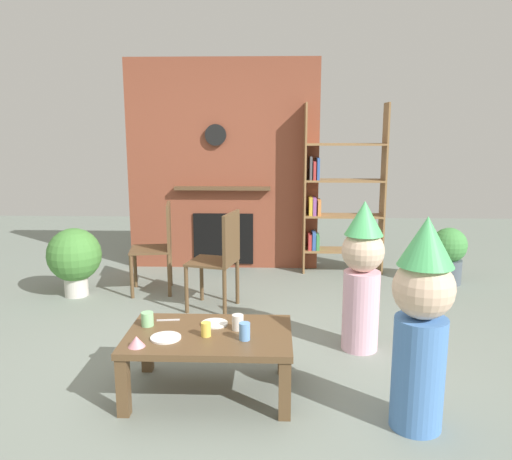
{
  "coord_description": "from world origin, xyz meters",
  "views": [
    {
      "loc": [
        0.29,
        -3.44,
        1.64
      ],
      "look_at": [
        0.15,
        0.4,
        0.88
      ],
      "focal_mm": 36.49,
      "sensor_mm": 36.0,
      "label": 1
    }
  ],
  "objects_px": {
    "paper_cup_near_right": "(206,329)",
    "paper_plate_rear": "(214,323)",
    "coffee_table": "(209,342)",
    "potted_plant_tall": "(449,253)",
    "child_with_cone_hat": "(422,319)",
    "potted_plant_short": "(74,257)",
    "paper_cup_near_left": "(147,319)",
    "paper_cup_far_left": "(245,331)",
    "birthday_cake_slice": "(136,341)",
    "child_in_pink": "(362,273)",
    "paper_plate_front": "(166,338)",
    "paper_cup_center": "(238,322)",
    "bookshelf": "(337,197)",
    "dining_chair_left": "(160,242)",
    "dining_chair_middle": "(222,255)"
  },
  "relations": [
    {
      "from": "paper_cup_near_right",
      "to": "paper_plate_rear",
      "type": "xyz_separation_m",
      "value": [
        0.03,
        0.19,
        -0.04
      ]
    },
    {
      "from": "coffee_table",
      "to": "potted_plant_tall",
      "type": "bearing_deg",
      "value": 46.99
    },
    {
      "from": "child_with_cone_hat",
      "to": "potted_plant_short",
      "type": "distance_m",
      "value": 3.52
    },
    {
      "from": "paper_cup_near_left",
      "to": "potted_plant_short",
      "type": "xyz_separation_m",
      "value": [
        -1.15,
        1.75,
        -0.05
      ]
    },
    {
      "from": "paper_cup_near_right",
      "to": "coffee_table",
      "type": "bearing_deg",
      "value": 77.02
    },
    {
      "from": "paper_cup_far_left",
      "to": "child_with_cone_hat",
      "type": "xyz_separation_m",
      "value": [
        0.97,
        -0.24,
        0.18
      ]
    },
    {
      "from": "birthday_cake_slice",
      "to": "child_in_pink",
      "type": "relative_size",
      "value": 0.09
    },
    {
      "from": "paper_cup_near_left",
      "to": "paper_plate_front",
      "type": "bearing_deg",
      "value": -51.72
    },
    {
      "from": "paper_plate_rear",
      "to": "coffee_table",
      "type": "bearing_deg",
      "value": -97.11
    },
    {
      "from": "coffee_table",
      "to": "paper_cup_near_left",
      "type": "distance_m",
      "value": 0.43
    },
    {
      "from": "paper_cup_center",
      "to": "birthday_cake_slice",
      "type": "height_order",
      "value": "paper_cup_center"
    },
    {
      "from": "bookshelf",
      "to": "paper_cup_center",
      "type": "height_order",
      "value": "bookshelf"
    },
    {
      "from": "coffee_table",
      "to": "paper_cup_near_right",
      "type": "distance_m",
      "value": 0.12
    },
    {
      "from": "potted_plant_tall",
      "to": "paper_cup_far_left",
      "type": "bearing_deg",
      "value": -128.89
    },
    {
      "from": "paper_cup_far_left",
      "to": "potted_plant_short",
      "type": "xyz_separation_m",
      "value": [
        -1.78,
        1.95,
        -0.06
      ]
    },
    {
      "from": "paper_cup_far_left",
      "to": "child_with_cone_hat",
      "type": "relative_size",
      "value": 0.09
    },
    {
      "from": "birthday_cake_slice",
      "to": "dining_chair_left",
      "type": "height_order",
      "value": "dining_chair_left"
    },
    {
      "from": "paper_cup_near_left",
      "to": "paper_plate_rear",
      "type": "relative_size",
      "value": 0.52
    },
    {
      "from": "paper_cup_center",
      "to": "potted_plant_tall",
      "type": "xyz_separation_m",
      "value": [
        2.07,
        2.35,
        -0.12
      ]
    },
    {
      "from": "paper_cup_near_right",
      "to": "child_with_cone_hat",
      "type": "distance_m",
      "value": 1.25
    },
    {
      "from": "paper_cup_near_right",
      "to": "paper_plate_front",
      "type": "bearing_deg",
      "value": -168.69
    },
    {
      "from": "child_in_pink",
      "to": "child_with_cone_hat",
      "type": "bearing_deg",
      "value": 64.51
    },
    {
      "from": "paper_cup_far_left",
      "to": "dining_chair_middle",
      "type": "height_order",
      "value": "dining_chair_middle"
    },
    {
      "from": "paper_cup_center",
      "to": "child_with_cone_hat",
      "type": "relative_size",
      "value": 0.08
    },
    {
      "from": "paper_plate_rear",
      "to": "birthday_cake_slice",
      "type": "relative_size",
      "value": 1.72
    },
    {
      "from": "dining_chair_left",
      "to": "potted_plant_short",
      "type": "distance_m",
      "value": 0.84
    },
    {
      "from": "dining_chair_middle",
      "to": "potted_plant_short",
      "type": "relative_size",
      "value": 1.33
    },
    {
      "from": "potted_plant_short",
      "to": "paper_cup_near_right",
      "type": "bearing_deg",
      "value": -51.04
    },
    {
      "from": "bookshelf",
      "to": "potted_plant_short",
      "type": "xyz_separation_m",
      "value": [
        -2.65,
        -0.98,
        -0.48
      ]
    },
    {
      "from": "potted_plant_short",
      "to": "child_with_cone_hat",
      "type": "bearing_deg",
      "value": -38.6
    },
    {
      "from": "paper_cup_far_left",
      "to": "potted_plant_short",
      "type": "height_order",
      "value": "potted_plant_short"
    },
    {
      "from": "paper_cup_center",
      "to": "dining_chair_left",
      "type": "bearing_deg",
      "value": 115.04
    },
    {
      "from": "paper_cup_center",
      "to": "child_in_pink",
      "type": "bearing_deg",
      "value": 36.15
    },
    {
      "from": "paper_cup_near_left",
      "to": "paper_cup_center",
      "type": "height_order",
      "value": "paper_cup_center"
    },
    {
      "from": "child_in_pink",
      "to": "paper_cup_far_left",
      "type": "bearing_deg",
      "value": 10.4
    },
    {
      "from": "paper_cup_near_left",
      "to": "child_in_pink",
      "type": "distance_m",
      "value": 1.57
    },
    {
      "from": "dining_chair_middle",
      "to": "potted_plant_short",
      "type": "xyz_separation_m",
      "value": [
        -1.48,
        0.34,
        -0.12
      ]
    },
    {
      "from": "bookshelf",
      "to": "paper_cup_near_left",
      "type": "distance_m",
      "value": 3.15
    },
    {
      "from": "coffee_table",
      "to": "dining_chair_left",
      "type": "height_order",
      "value": "dining_chair_left"
    },
    {
      "from": "paper_cup_near_left",
      "to": "paper_cup_near_right",
      "type": "relative_size",
      "value": 1.03
    },
    {
      "from": "paper_cup_near_left",
      "to": "paper_plate_front",
      "type": "relative_size",
      "value": 0.49
    },
    {
      "from": "child_with_cone_hat",
      "to": "potted_plant_short",
      "type": "bearing_deg",
      "value": -22.9
    },
    {
      "from": "paper_plate_rear",
      "to": "bookshelf",
      "type": "bearing_deg",
      "value": 68.16
    },
    {
      "from": "paper_plate_front",
      "to": "child_in_pink",
      "type": "height_order",
      "value": "child_in_pink"
    },
    {
      "from": "paper_plate_front",
      "to": "paper_plate_rear",
      "type": "relative_size",
      "value": 1.07
    },
    {
      "from": "bookshelf",
      "to": "paper_cup_near_left",
      "type": "bearing_deg",
      "value": -118.81
    },
    {
      "from": "coffee_table",
      "to": "paper_plate_front",
      "type": "relative_size",
      "value": 5.54
    },
    {
      "from": "child_in_pink",
      "to": "potted_plant_tall",
      "type": "height_order",
      "value": "child_in_pink"
    },
    {
      "from": "dining_chair_left",
      "to": "coffee_table",
      "type": "bearing_deg",
      "value": 100.62
    },
    {
      "from": "coffee_table",
      "to": "paper_plate_rear",
      "type": "distance_m",
      "value": 0.16
    }
  ]
}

